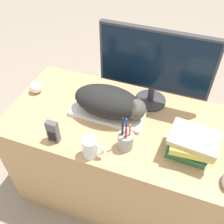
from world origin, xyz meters
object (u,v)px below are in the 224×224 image
Objects in this scene: keyboard at (107,113)px; monitor at (155,64)px; coffee_mug at (91,148)px; pen_cup at (126,140)px; baseball at (36,87)px; cat at (111,102)px; book_stack at (191,145)px; phone at (53,132)px.

monitor reaches higher than keyboard.
monitor is 0.52m from coffee_mug.
coffee_mug is (0.02, -0.27, 0.04)m from keyboard.
pen_cup is (0.16, -0.18, 0.04)m from keyboard.
keyboard is 0.46m from baseball.
cat reaches higher than keyboard.
baseball is (-0.62, 0.21, -0.01)m from pen_cup.
baseball is (-0.46, 0.03, 0.02)m from keyboard.
pen_cup is 0.30m from book_stack.
pen_cup is at bearing -51.71° from cat.
cat is at bearing -4.00° from baseball.
cat is 0.23m from pen_cup.
keyboard is at bearing 180.00° from cat.
phone reaches higher than coffee_mug.
phone is at bearing -167.65° from book_stack.
keyboard is 3.73× the size of coffee_mug.
cat is 0.32m from phone.
book_stack is at bearing 11.68° from pen_cup.
monitor is at bearing 69.36° from coffee_mug.
pen_cup reaches higher than phone.
cat is 5.40× the size of baseball.
cat is (0.02, 0.00, 0.09)m from keyboard.
phone is at bearing -45.91° from baseball.
coffee_mug is at bearing -32.51° from baseball.
monitor is 2.92× the size of pen_cup.
monitor is at bearing 49.05° from phone.
coffee_mug is 0.54× the size of pen_cup.
phone is at bearing -130.95° from monitor.
pen_cup is 2.80× the size of baseball.
pen_cup is 0.35m from phone.
keyboard is 3.19× the size of phone.
keyboard is 0.32m from phone.
pen_cup reaches higher than book_stack.
book_stack reaches higher than keyboard.
pen_cup is (-0.03, -0.35, -0.20)m from monitor.
phone is at bearing -128.36° from cat.
phone is at bearing 174.37° from coffee_mug.
monitor is 0.70m from baseball.
cat is at bearing 51.64° from phone.
monitor is 0.60m from phone.
book_stack is (0.26, -0.29, -0.18)m from monitor.
book_stack is at bearing 12.35° from phone.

